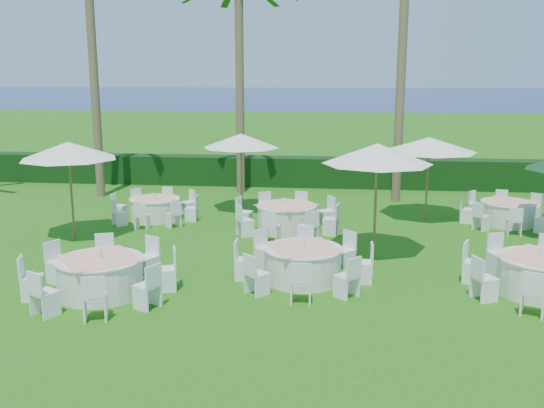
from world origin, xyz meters
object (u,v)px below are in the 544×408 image
at_px(banquet_table_b, 303,263).
at_px(umbrella_d, 429,145).
at_px(banquet_table_a, 100,275).
at_px(umbrella_a, 68,151).
at_px(banquet_table_d, 155,208).
at_px(banquet_table_e, 287,217).
at_px(umbrella_c, 241,141).
at_px(umbrella_b, 377,154).
at_px(banquet_table_f, 508,212).
at_px(banquet_table_c, 541,274).

distance_m(banquet_table_b, umbrella_d, 7.47).
distance_m(banquet_table_a, umbrella_a, 5.27).
distance_m(banquet_table_d, umbrella_a, 3.66).
relative_size(banquet_table_d, banquet_table_e, 0.89).
bearing_deg(banquet_table_e, umbrella_c, 127.33).
bearing_deg(banquet_table_e, umbrella_b, -44.78).
bearing_deg(banquet_table_b, banquet_table_f, 44.21).
distance_m(banquet_table_a, umbrella_d, 11.08).
xyz_separation_m(banquet_table_f, umbrella_c, (-8.49, 0.78, 2.05)).
height_order(banquet_table_e, banquet_table_f, banquet_table_e).
distance_m(banquet_table_c, banquet_table_e, 7.48).
xyz_separation_m(banquet_table_a, umbrella_d, (7.84, 7.57, 2.00)).
relative_size(banquet_table_c, umbrella_b, 1.07).
relative_size(umbrella_a, umbrella_d, 0.93).
bearing_deg(banquet_table_d, banquet_table_e, -11.91).
height_order(banquet_table_a, banquet_table_d, banquet_table_a).
bearing_deg(umbrella_a, umbrella_d, 18.28).
bearing_deg(umbrella_b, banquet_table_c, -33.28).
xyz_separation_m(banquet_table_d, banquet_table_e, (4.32, -0.91, 0.04)).
bearing_deg(umbrella_c, umbrella_b, -48.33).
height_order(banquet_table_b, banquet_table_e, banquet_table_e).
bearing_deg(banquet_table_e, banquet_table_a, -121.44).
distance_m(banquet_table_e, banquet_table_f, 6.94).
xyz_separation_m(banquet_table_d, umbrella_a, (-1.62, -2.47, 2.16)).
relative_size(banquet_table_d, umbrella_a, 1.01).
xyz_separation_m(banquet_table_d, banquet_table_f, (11.10, 0.56, 0.01)).
distance_m(banquet_table_e, umbrella_d, 5.11).
height_order(banquet_table_e, umbrella_b, umbrella_b).
relative_size(banquet_table_e, umbrella_c, 1.18).
bearing_deg(umbrella_a, umbrella_b, -5.90).
distance_m(banquet_table_f, umbrella_b, 6.26).
bearing_deg(banquet_table_f, umbrella_a, -166.62).
height_order(banquet_table_d, banquet_table_f, banquet_table_f).
bearing_deg(umbrella_c, banquet_table_e, -52.67).
bearing_deg(banquet_table_f, umbrella_d, 171.47).
relative_size(banquet_table_b, banquet_table_e, 0.99).
xyz_separation_m(banquet_table_b, umbrella_b, (1.70, 1.97, 2.26)).
bearing_deg(banquet_table_c, banquet_table_e, 141.45).
bearing_deg(banquet_table_e, banquet_table_f, 12.20).
bearing_deg(banquet_table_c, banquet_table_b, 177.09).
xyz_separation_m(banquet_table_b, banquet_table_e, (-0.75, 4.40, 0.00)).
xyz_separation_m(banquet_table_b, umbrella_d, (3.58, 6.24, 2.01)).
xyz_separation_m(banquet_table_b, banquet_table_f, (6.03, 5.87, -0.03)).
height_order(banquet_table_b, banquet_table_d, banquet_table_b).
height_order(banquet_table_b, umbrella_b, umbrella_b).
distance_m(banquet_table_d, umbrella_d, 8.94).
bearing_deg(banquet_table_a, banquet_table_d, 97.00).
xyz_separation_m(banquet_table_c, banquet_table_d, (-10.17, 5.57, -0.05)).
height_order(banquet_table_a, banquet_table_b, banquet_table_a).
bearing_deg(banquet_table_d, umbrella_a, -123.32).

